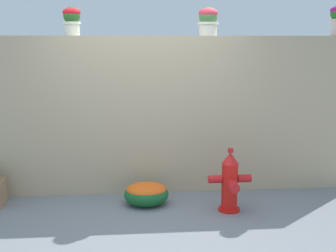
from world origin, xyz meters
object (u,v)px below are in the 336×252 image
object	(u,v)px
flower_bush_left	(146,193)
potted_plant_1	(72,18)
potted_plant_2	(208,19)
fire_hydrant	(230,183)

from	to	relation	value
flower_bush_left	potted_plant_1	bearing A→B (deg)	146.87
potted_plant_2	flower_bush_left	distance (m)	2.37
fire_hydrant	flower_bush_left	distance (m)	1.05
potted_plant_1	flower_bush_left	world-z (taller)	potted_plant_1
potted_plant_2	flower_bush_left	bearing A→B (deg)	-147.11
potted_plant_2	fire_hydrant	world-z (taller)	potted_plant_2
potted_plant_1	potted_plant_2	distance (m)	1.75
potted_plant_1	flower_bush_left	bearing A→B (deg)	-33.13
potted_plant_1	flower_bush_left	distance (m)	2.41
potted_plant_1	flower_bush_left	size ratio (longest dim) A/B	0.65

